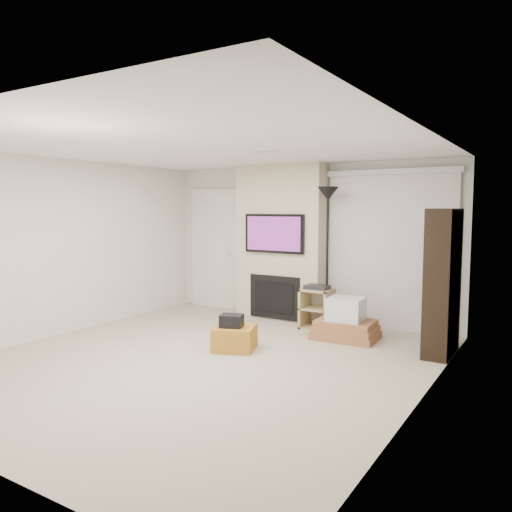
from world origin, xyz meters
The scene contains 15 objects.
floor centered at (0.00, 0.00, 0.00)m, with size 5.00×5.50×0.00m, color #B3A58B.
ceiling centered at (0.00, 0.00, 2.50)m, with size 5.00×5.50×0.00m, color white.
wall_back centered at (0.00, 2.75, 1.25)m, with size 5.00×2.50×0.00m, color silver.
wall_left centered at (-2.50, 0.00, 1.25)m, with size 5.50×2.50×0.00m, color silver.
wall_right centered at (2.50, 0.00, 1.25)m, with size 5.50×2.50×0.00m, color silver.
hvac_vent centered at (0.40, 0.80, 2.50)m, with size 0.35×0.18×0.01m, color silver.
ottoman centered at (0.06, 0.59, 0.15)m, with size 0.50×0.50×0.30m, color #AF7224.
black_bag centered at (0.04, 0.54, 0.38)m, with size 0.28×0.22×0.16m, color black.
fireplace_wall centered at (-0.35, 2.54, 1.24)m, with size 1.50×0.47×2.50m.
entry_door centered at (-1.80, 2.71, 1.05)m, with size 1.02×0.11×2.14m.
vertical_blinds centered at (1.40, 2.70, 1.27)m, with size 1.98×0.10×2.37m.
floor_lamp centered at (0.60, 2.25, 1.67)m, with size 0.31×0.31×2.12m.
av_stand centered at (0.48, 2.16, 0.35)m, with size 0.45×0.38×0.66m.
box_stack centered at (1.07, 1.83, 0.22)m, with size 0.89×0.69×0.57m.
bookshelf centered at (2.34, 1.76, 0.90)m, with size 0.30×0.80×1.80m.
Camera 1 is at (3.57, -4.58, 1.81)m, focal length 35.00 mm.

